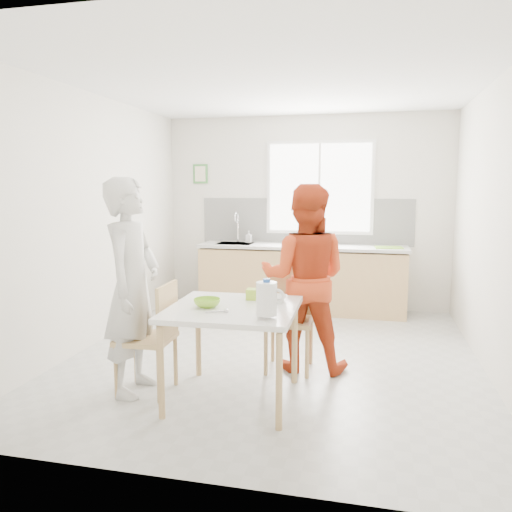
{
  "coord_description": "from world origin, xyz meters",
  "views": [
    {
      "loc": [
        0.92,
        -4.81,
        1.71
      ],
      "look_at": [
        -0.24,
        0.2,
        1.0
      ],
      "focal_mm": 35.0,
      "sensor_mm": 36.0,
      "label": 1
    }
  ],
  "objects_px": {
    "bowl_white": "(276,298)",
    "milk_jug": "(267,298)",
    "chair_left": "(154,333)",
    "person_white": "(132,287)",
    "chair_far": "(290,313)",
    "person_red": "(305,278)",
    "wine_bottle_b": "(304,233)",
    "wine_bottle_a": "(307,233)",
    "dining_table": "(233,316)",
    "bowl_green": "(207,303)"
  },
  "relations": [
    {
      "from": "bowl_green",
      "to": "wine_bottle_b",
      "type": "relative_size",
      "value": 0.71
    },
    {
      "from": "bowl_white",
      "to": "wine_bottle_a",
      "type": "distance_m",
      "value": 2.94
    },
    {
      "from": "dining_table",
      "to": "milk_jug",
      "type": "bearing_deg",
      "value": -39.3
    },
    {
      "from": "dining_table",
      "to": "bowl_green",
      "type": "bearing_deg",
      "value": -164.43
    },
    {
      "from": "chair_left",
      "to": "bowl_green",
      "type": "bearing_deg",
      "value": 84.05
    },
    {
      "from": "milk_jug",
      "to": "chair_far",
      "type": "bearing_deg",
      "value": 88.65
    },
    {
      "from": "bowl_green",
      "to": "dining_table",
      "type": "bearing_deg",
      "value": 15.57
    },
    {
      "from": "person_white",
      "to": "bowl_white",
      "type": "height_order",
      "value": "person_white"
    },
    {
      "from": "person_white",
      "to": "wine_bottle_b",
      "type": "xyz_separation_m",
      "value": [
        0.99,
        3.23,
        0.17
      ]
    },
    {
      "from": "dining_table",
      "to": "wine_bottle_a",
      "type": "bearing_deg",
      "value": 86.69
    },
    {
      "from": "chair_far",
      "to": "person_red",
      "type": "bearing_deg",
      "value": 0.49
    },
    {
      "from": "person_red",
      "to": "bowl_white",
      "type": "distance_m",
      "value": 0.61
    },
    {
      "from": "chair_far",
      "to": "milk_jug",
      "type": "bearing_deg",
      "value": -91.35
    },
    {
      "from": "milk_jug",
      "to": "wine_bottle_b",
      "type": "bearing_deg",
      "value": 91.79
    },
    {
      "from": "person_white",
      "to": "bowl_green",
      "type": "bearing_deg",
      "value": -94.35
    },
    {
      "from": "dining_table",
      "to": "person_white",
      "type": "xyz_separation_m",
      "value": [
        -0.86,
        -0.02,
        0.21
      ]
    },
    {
      "from": "dining_table",
      "to": "wine_bottle_b",
      "type": "xyz_separation_m",
      "value": [
        0.13,
        3.21,
        0.38
      ]
    },
    {
      "from": "person_red",
      "to": "bowl_white",
      "type": "xyz_separation_m",
      "value": [
        -0.16,
        -0.58,
        -0.08
      ]
    },
    {
      "from": "wine_bottle_a",
      "to": "wine_bottle_b",
      "type": "xyz_separation_m",
      "value": [
        -0.06,
        0.03,
        -0.01
      ]
    },
    {
      "from": "wine_bottle_b",
      "to": "wine_bottle_a",
      "type": "bearing_deg",
      "value": -27.99
    },
    {
      "from": "chair_far",
      "to": "wine_bottle_b",
      "type": "distance_m",
      "value": 2.45
    },
    {
      "from": "chair_left",
      "to": "wine_bottle_b",
      "type": "distance_m",
      "value": 3.38
    },
    {
      "from": "person_white",
      "to": "wine_bottle_a",
      "type": "bearing_deg",
      "value": -19.53
    },
    {
      "from": "chair_far",
      "to": "wine_bottle_b",
      "type": "bearing_deg",
      "value": 93.23
    },
    {
      "from": "chair_left",
      "to": "person_white",
      "type": "bearing_deg",
      "value": -90.0
    },
    {
      "from": "wine_bottle_a",
      "to": "bowl_white",
      "type": "bearing_deg",
      "value": -87.87
    },
    {
      "from": "chair_far",
      "to": "person_white",
      "type": "height_order",
      "value": "person_white"
    },
    {
      "from": "person_white",
      "to": "bowl_green",
      "type": "xyz_separation_m",
      "value": [
        0.66,
        -0.03,
        -0.09
      ]
    },
    {
      "from": "wine_bottle_a",
      "to": "person_red",
      "type": "bearing_deg",
      "value": -83.35
    },
    {
      "from": "bowl_green",
      "to": "wine_bottle_a",
      "type": "xyz_separation_m",
      "value": [
        0.38,
        3.24,
        0.28
      ]
    },
    {
      "from": "bowl_white",
      "to": "milk_jug",
      "type": "height_order",
      "value": "milk_jug"
    },
    {
      "from": "chair_far",
      "to": "person_white",
      "type": "xyz_separation_m",
      "value": [
        -1.18,
        -0.85,
        0.37
      ]
    },
    {
      "from": "chair_left",
      "to": "wine_bottle_a",
      "type": "xyz_separation_m",
      "value": [
        0.86,
        3.2,
        0.57
      ]
    },
    {
      "from": "person_red",
      "to": "wine_bottle_b",
      "type": "height_order",
      "value": "person_red"
    },
    {
      "from": "bowl_white",
      "to": "wine_bottle_b",
      "type": "distance_m",
      "value": 2.97
    },
    {
      "from": "chair_left",
      "to": "wine_bottle_b",
      "type": "xyz_separation_m",
      "value": [
        0.81,
        3.23,
        0.56
      ]
    },
    {
      "from": "dining_table",
      "to": "wine_bottle_a",
      "type": "xyz_separation_m",
      "value": [
        0.18,
        3.18,
        0.39
      ]
    },
    {
      "from": "person_red",
      "to": "bowl_green",
      "type": "xyz_separation_m",
      "value": [
        -0.66,
        -0.89,
        -0.07
      ]
    },
    {
      "from": "milk_jug",
      "to": "wine_bottle_b",
      "type": "height_order",
      "value": "wine_bottle_b"
    },
    {
      "from": "bowl_green",
      "to": "bowl_white",
      "type": "bearing_deg",
      "value": 32.5
    },
    {
      "from": "person_red",
      "to": "wine_bottle_a",
      "type": "xyz_separation_m",
      "value": [
        -0.27,
        2.35,
        0.21
      ]
    },
    {
      "from": "milk_jug",
      "to": "wine_bottle_b",
      "type": "xyz_separation_m",
      "value": [
        -0.2,
        3.48,
        0.16
      ]
    },
    {
      "from": "dining_table",
      "to": "chair_far",
      "type": "bearing_deg",
      "value": 68.48
    },
    {
      "from": "chair_far",
      "to": "wine_bottle_a",
      "type": "relative_size",
      "value": 2.98
    },
    {
      "from": "bowl_green",
      "to": "bowl_white",
      "type": "relative_size",
      "value": 1.1
    },
    {
      "from": "chair_far",
      "to": "person_red",
      "type": "relative_size",
      "value": 0.55
    },
    {
      "from": "person_red",
      "to": "milk_jug",
      "type": "distance_m",
      "value": 1.12
    },
    {
      "from": "person_white",
      "to": "wine_bottle_a",
      "type": "distance_m",
      "value": 3.38
    },
    {
      "from": "dining_table",
      "to": "milk_jug",
      "type": "relative_size",
      "value": 3.84
    },
    {
      "from": "bowl_green",
      "to": "wine_bottle_a",
      "type": "distance_m",
      "value": 3.27
    }
  ]
}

